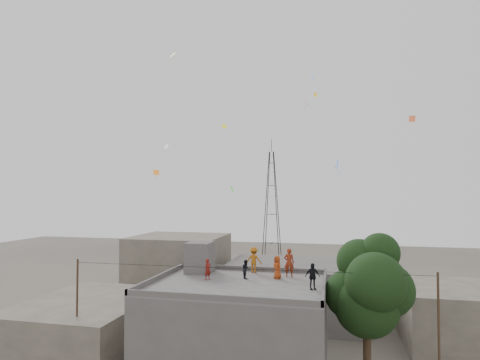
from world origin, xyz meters
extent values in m
cube|color=#504D4A|center=(0.00, 0.00, 3.00)|extent=(10.00, 8.00, 6.00)
cube|color=#53514E|center=(0.00, 0.00, 6.05)|extent=(10.00, 8.00, 0.10)
cube|color=#504D4A|center=(0.00, 3.92, 6.25)|extent=(10.00, 0.15, 0.30)
cube|color=#504D4A|center=(0.00, -3.92, 6.25)|extent=(10.00, 0.15, 0.30)
cube|color=#504D4A|center=(4.92, 0.00, 6.25)|extent=(0.15, 8.00, 0.30)
cube|color=#504D4A|center=(-4.92, 0.00, 6.25)|extent=(0.15, 8.00, 0.30)
cube|color=#504D4A|center=(-3.20, 2.60, 7.10)|extent=(1.60, 1.80, 2.00)
cube|color=#564F43|center=(-11.00, 2.00, 2.00)|extent=(8.00, 10.00, 4.00)
cube|color=#504D4A|center=(2.00, 14.00, 2.50)|extent=(12.00, 9.00, 5.00)
cube|color=#564F43|center=(-10.00, 16.00, 3.50)|extent=(9.00, 8.00, 7.00)
cube|color=#564F43|center=(14.00, 10.00, 2.20)|extent=(7.00, 8.00, 4.40)
cylinder|color=black|center=(7.35, 0.60, 3.60)|extent=(0.64, 0.91, 2.14)
sphere|color=black|center=(7.20, 0.50, 5.20)|extent=(3.60, 3.60, 3.60)
sphere|color=black|center=(8.30, 0.80, 6.00)|extent=(3.00, 3.00, 3.00)
sphere|color=black|center=(6.30, 1.00, 5.60)|extent=(2.80, 2.80, 2.80)
sphere|color=black|center=(7.60, -0.30, 6.60)|extent=(3.20, 3.20, 3.20)
sphere|color=black|center=(6.90, 1.40, 7.40)|extent=(2.60, 2.60, 2.60)
sphere|color=black|center=(8.00, 1.10, 8.00)|extent=(2.20, 2.20, 2.20)
cylinder|color=black|center=(-9.50, -1.50, 3.70)|extent=(0.12, 0.12, 7.40)
cylinder|color=black|center=(10.50, -1.00, 3.70)|extent=(0.12, 0.12, 7.40)
cylinder|color=black|center=(0.50, -1.25, 7.20)|extent=(20.00, 0.52, 0.02)
cylinder|color=black|center=(-4.85, 39.15, 9.00)|extent=(1.27, 1.27, 18.01)
cylinder|color=black|center=(-3.15, 39.15, 9.00)|extent=(1.27, 1.27, 18.01)
cylinder|color=black|center=(-3.15, 40.85, 9.00)|extent=(1.27, 1.27, 18.01)
cylinder|color=black|center=(-4.85, 40.85, 9.00)|extent=(1.27, 1.27, 18.01)
cube|color=black|center=(-4.00, 40.00, 3.60)|extent=(2.36, 0.08, 0.08)
cube|color=black|center=(-4.00, 40.00, 3.60)|extent=(0.08, 2.36, 0.08)
cube|color=black|center=(-4.00, 40.00, 8.10)|extent=(1.81, 0.08, 0.08)
cube|color=black|center=(-4.00, 40.00, 8.10)|extent=(0.08, 1.81, 0.08)
cube|color=black|center=(-4.00, 40.00, 12.60)|extent=(1.26, 0.08, 0.08)
cube|color=black|center=(-4.00, 40.00, 12.60)|extent=(0.08, 1.26, 0.08)
cube|color=black|center=(-4.00, 40.00, 16.20)|extent=(0.82, 0.08, 0.08)
cube|color=black|center=(-4.00, 40.00, 16.20)|extent=(0.08, 0.82, 0.08)
cylinder|color=black|center=(-4.00, 40.00, 19.00)|extent=(0.08, 0.08, 2.00)
imported|color=maroon|center=(2.71, 2.57, 6.99)|extent=(0.66, 0.44, 1.77)
imported|color=#A73B13|center=(2.07, 1.82, 6.80)|extent=(0.80, 0.80, 1.40)
imported|color=black|center=(0.17, 1.45, 6.67)|extent=(0.65, 0.70, 1.15)
imported|color=black|center=(4.31, -0.56, 6.82)|extent=(0.91, 0.68, 1.44)
imported|color=#A55912|center=(0.30, 3.40, 6.94)|extent=(1.12, 0.69, 1.67)
imported|color=maroon|center=(-1.99, 0.57, 6.73)|extent=(0.50, 0.55, 1.27)
plane|color=orange|center=(-8.12, 6.39, 13.01)|extent=(0.49, 0.43, 0.42)
plane|color=#DD2347|center=(3.40, 9.23, 18.62)|extent=(0.22, 0.51, 0.47)
plane|color=#F4FF27|center=(-4.45, 13.22, 17.65)|extent=(0.52, 0.40, 0.35)
plane|color=blue|center=(5.73, 2.93, 13.20)|extent=(0.15, 0.54, 0.53)
plane|color=silver|center=(-7.80, 7.56, 15.18)|extent=(0.46, 0.39, 0.35)
plane|color=yellow|center=(4.02, 12.34, 19.94)|extent=(0.33, 0.33, 0.33)
plane|color=green|center=(-1.78, 5.65, 11.68)|extent=(0.42, 0.59, 0.51)
plane|color=#C5532E|center=(10.79, 6.50, 16.47)|extent=(0.43, 0.15, 0.41)
plane|color=yellow|center=(-5.01, 2.17, 20.70)|extent=(0.57, 0.55, 0.36)
plane|color=#4D87E9|center=(3.56, 16.20, 22.60)|extent=(0.18, 0.40, 0.40)
camera|label=1|loc=(5.43, -22.81, 11.30)|focal=30.00mm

